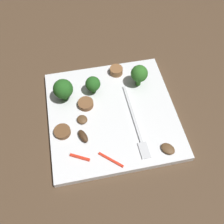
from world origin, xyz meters
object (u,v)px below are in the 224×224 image
Objects in this scene: mushroom_1 at (82,119)px; sausage_slice_2 at (86,104)px; broccoli_floret_1 at (63,89)px; broccoli_floret_2 at (93,84)px; pepper_strip_0 at (111,160)px; mushroom_0 at (83,136)px; pepper_strip_1 at (80,157)px; plate at (112,114)px; sausage_slice_1 at (116,71)px; sausage_slice_0 at (62,132)px; fork at (136,125)px; mushroom_2 at (168,149)px; broccoli_floret_0 at (139,74)px.

sausage_slice_2 is at bearing 160.77° from mushroom_1.
broccoli_floret_1 is 1.25× the size of broccoli_floret_2.
broccoli_floret_1 reaches higher than broccoli_floret_2.
pepper_strip_0 is at bearing 22.65° from mushroom_1.
pepper_strip_1 is at bearing -16.47° from mushroom_0.
mushroom_1 reaches higher than pepper_strip_0.
mushroom_1 is (0.01, -0.07, 0.01)m from plate.
mushroom_0 is at bearing 13.67° from broccoli_floret_1.
plate is 8.91× the size of sausage_slice_1.
plate is at bearing 138.39° from pepper_strip_1.
plate is 8.03× the size of sausage_slice_0.
plate is 6.06× the size of broccoli_floret_2.
fork is at bearing 44.56° from plate.
mushroom_2 is (0.07, 0.05, 0.00)m from fork.
mushroom_1 is at bearing -39.91° from sausage_slice_1.
mushroom_0 reaches higher than fork.
sausage_slice_1 reaches higher than fork.
mushroom_1 is at bearing -26.62° from broccoli_floret_2.
sausage_slice_1 is 0.22m from mushroom_2.
plate is 0.11m from sausage_slice_0.
sausage_slice_0 is at bearing -45.65° from sausage_slice_1.
pepper_strip_1 is at bearing -41.61° from plate.
sausage_slice_1 is (-0.11, 0.03, 0.01)m from plate.
broccoli_floret_0 is at bearing 150.31° from pepper_strip_0.
broccoli_floret_1 reaches higher than sausage_slice_2.
fork is at bearing 111.36° from pepper_strip_1.
broccoli_floret_2 is 0.12m from mushroom_0.
plate is 8.56× the size of mushroom_0.
sausage_slice_1 is at bearing -177.12° from fork.
broccoli_floret_1 is 0.11m from mushroom_0.
mushroom_1 is at bearing -157.35° from pepper_strip_0.
mushroom_2 reaches higher than plate.
fork is 5.36× the size of sausage_slice_2.
pepper_strip_1 is (0.04, -0.01, -0.00)m from mushroom_0.
broccoli_floret_1 is 0.18m from pepper_strip_0.
broccoli_floret_0 is (-0.11, 0.03, 0.03)m from fork.
mushroom_0 is at bearing 64.36° from sausage_slice_0.
sausage_slice_0 is 0.04m from mushroom_0.
sausage_slice_1 is 0.12m from sausage_slice_2.
broccoli_floret_1 reaches higher than mushroom_1.
broccoli_floret_2 is 0.17m from pepper_strip_0.
sausage_slice_2 is at bearing -46.80° from sausage_slice_1.
broccoli_floret_0 is 0.18m from mushroom_2.
sausage_slice_0 is (-0.01, -0.15, 0.00)m from fork.
pepper_strip_0 is (0.11, -0.02, 0.01)m from plate.
pepper_strip_1 reaches higher than plate.
sausage_slice_2 is (-0.06, 0.06, 0.00)m from sausage_slice_0.
broccoli_floret_0 is 1.38× the size of pepper_strip_1.
broccoli_floret_0 is 0.07m from sausage_slice_1.
mushroom_1 is 0.11m from pepper_strip_0.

